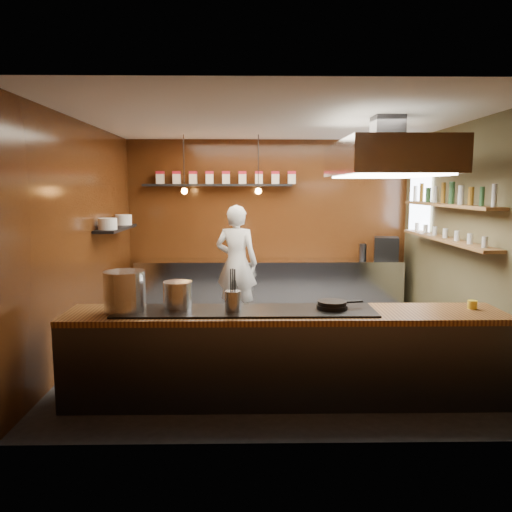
{
  "coord_description": "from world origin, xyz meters",
  "views": [
    {
      "loc": [
        -0.37,
        -6.47,
        2.15
      ],
      "look_at": [
        -0.26,
        0.4,
        1.21
      ],
      "focal_mm": 35.0,
      "sensor_mm": 36.0,
      "label": 1
    }
  ],
  "objects_px": {
    "stockpot_small": "(178,295)",
    "chef": "(236,263)",
    "espresso_machine": "(386,249)",
    "stockpot_large": "(125,291)",
    "extractor_hood": "(386,158)"
  },
  "relations": [
    {
      "from": "stockpot_small",
      "to": "chef",
      "type": "xyz_separation_m",
      "value": [
        0.53,
        3.02,
        -0.13
      ]
    },
    {
      "from": "stockpot_small",
      "to": "espresso_machine",
      "type": "relative_size",
      "value": 0.71
    },
    {
      "from": "stockpot_large",
      "to": "espresso_machine",
      "type": "distance_m",
      "value": 5.2
    },
    {
      "from": "chef",
      "to": "stockpot_small",
      "type": "bearing_deg",
      "value": 94.87
    },
    {
      "from": "chef",
      "to": "extractor_hood",
      "type": "bearing_deg",
      "value": 148.9
    },
    {
      "from": "stockpot_small",
      "to": "chef",
      "type": "height_order",
      "value": "chef"
    },
    {
      "from": "stockpot_large",
      "to": "stockpot_small",
      "type": "distance_m",
      "value": 0.52
    },
    {
      "from": "stockpot_large",
      "to": "espresso_machine",
      "type": "xyz_separation_m",
      "value": [
        3.63,
        3.71,
        -0.04
      ]
    },
    {
      "from": "extractor_hood",
      "to": "chef",
      "type": "distance_m",
      "value": 3.09
    },
    {
      "from": "stockpot_large",
      "to": "chef",
      "type": "distance_m",
      "value": 3.3
    },
    {
      "from": "stockpot_large",
      "to": "chef",
      "type": "height_order",
      "value": "chef"
    },
    {
      "from": "extractor_hood",
      "to": "stockpot_large",
      "type": "bearing_deg",
      "value": -157.32
    },
    {
      "from": "extractor_hood",
      "to": "stockpot_large",
      "type": "xyz_separation_m",
      "value": [
        -2.89,
        -1.21,
        -1.37
      ]
    },
    {
      "from": "extractor_hood",
      "to": "espresso_machine",
      "type": "height_order",
      "value": "extractor_hood"
    },
    {
      "from": "chef",
      "to": "espresso_machine",
      "type": "bearing_deg",
      "value": -152.4
    }
  ]
}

